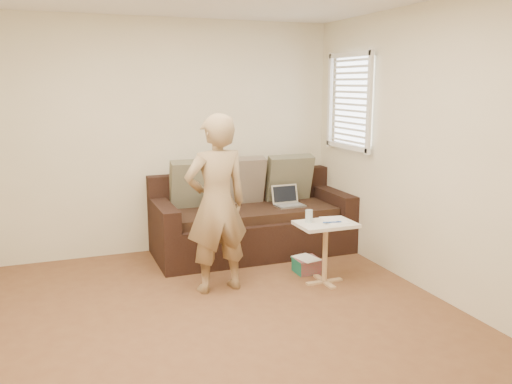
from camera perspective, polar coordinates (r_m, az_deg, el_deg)
floor at (r=4.34m, az=-3.40°, el=-14.43°), size 4.50×4.50×0.00m
wall_back at (r=6.12m, az=-9.94°, el=5.73°), size 4.00×0.00×4.00m
wall_front at (r=1.97m, az=16.42°, el=-6.58°), size 4.00×0.00×4.00m
wall_right at (r=4.92m, az=19.27°, el=3.90°), size 0.00×4.50×4.50m
window_blinds at (r=6.08m, az=9.97°, el=9.48°), size 0.12×0.88×1.08m
sofa at (r=6.06m, az=-0.38°, el=-2.57°), size 2.20×0.95×0.85m
pillow_left at (r=6.03m, az=-6.54°, el=0.84°), size 0.55×0.29×0.57m
pillow_mid at (r=6.19m, az=-1.62°, el=1.19°), size 0.55×0.27×0.57m
pillow_right at (r=6.39m, az=3.54°, el=1.50°), size 0.55×0.28×0.57m
laptop_silver at (r=6.12m, az=3.61°, el=-1.52°), size 0.33×0.24×0.22m
laptop_white at (r=5.87m, az=-3.78°, el=-2.08°), size 0.30×0.22×0.22m
person at (r=4.87m, az=-4.22°, el=-1.27°), size 0.64×0.46×1.64m
side_table at (r=5.20m, az=7.35°, el=-6.45°), size 0.55×0.38×0.60m
drinking_glass at (r=5.10m, az=5.65°, el=-2.57°), size 0.07×0.07×0.12m
scissors at (r=5.11m, az=8.10°, el=-3.21°), size 0.19×0.13×0.02m
paper_on_table at (r=5.21m, az=8.35°, el=-2.98°), size 0.25×0.33×0.00m
striped_box at (r=5.53m, az=5.39°, el=-7.75°), size 0.25×0.25×0.16m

